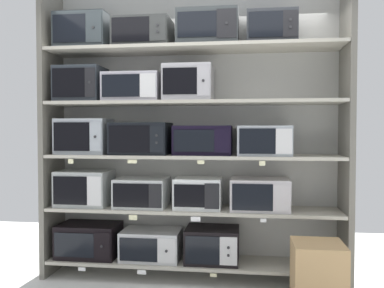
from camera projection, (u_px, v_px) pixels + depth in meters
The scene contains 37 objects.
back_panel at pixel (195, 131), 4.06m from camera, with size 2.91×0.04×2.79m, color #B2B2AD.
upright_left at pixel (52, 131), 4.00m from camera, with size 0.05×0.45×2.79m, color #68645B.
upright_right at pixel (347, 131), 3.63m from camera, with size 0.05×0.45×2.79m, color #68645B.
shelf_0 at pixel (192, 262), 3.86m from camera, with size 2.71×0.45×0.03m, color #ADA899.
microwave_0 at pixel (89, 240), 3.98m from camera, with size 0.57×0.40×0.32m.
microwave_1 at pixel (152, 244), 3.90m from camera, with size 0.55×0.39×0.28m.
microwave_2 at pixel (212, 245), 3.82m from camera, with size 0.49×0.40×0.31m.
price_tag_0 at pixel (82, 269), 3.76m from camera, with size 0.07×0.00×0.03m, color white.
price_tag_1 at pixel (142, 272), 3.69m from camera, with size 0.08×0.00×0.04m, color white.
price_tag_2 at pixel (213, 275), 3.60m from camera, with size 0.06×0.00×0.03m, color beige.
shelf_1 at pixel (192, 209), 3.84m from camera, with size 2.71×0.45×0.03m, color #ADA899.
microwave_3 at pixel (85, 188), 3.97m from camera, with size 0.49×0.39×0.34m.
microwave_4 at pixel (142, 192), 3.89m from camera, with size 0.48×0.39×0.27m.
microwave_5 at pixel (198, 193), 3.82m from camera, with size 0.43×0.37×0.28m.
microwave_6 at pixel (260, 194), 3.75m from camera, with size 0.53×0.40×0.29m.
price_tag_3 at pixel (133, 218), 3.68m from camera, with size 0.08×0.00×0.05m, color beige.
price_tag_4 at pixel (196, 219), 3.60m from camera, with size 0.09×0.00×0.04m, color white.
price_tag_5 at pixel (263, 220), 3.52m from camera, with size 0.05×0.00×0.03m, color white.
shelf_2 at pixel (192, 156), 3.82m from camera, with size 2.71×0.45×0.03m, color #ADA899.
microwave_7 at pixel (84, 136), 3.95m from camera, with size 0.49×0.36×0.34m.
microwave_8 at pixel (141, 139), 3.88m from camera, with size 0.54×0.42×0.30m.
microwave_9 at pixel (203, 140), 3.80m from camera, with size 0.53×0.35×0.27m.
microwave_10 at pixel (264, 141), 3.72m from camera, with size 0.48×0.42×0.27m.
price_tag_6 at pixel (71, 161), 3.74m from camera, with size 0.05×0.00×0.04m, color beige.
price_tag_7 at pixel (132, 162), 3.66m from camera, with size 0.09×0.00×0.03m, color beige.
price_tag_8 at pixel (201, 162), 3.58m from camera, with size 0.06×0.00×0.03m, color beige.
price_tag_9 at pixel (262, 163), 3.51m from camera, with size 0.05×0.00×0.04m, color beige.
shelf_3 at pixel (192, 103), 3.80m from camera, with size 2.71×0.45×0.03m, color #ADA899.
microwave_11 at pixel (81, 85), 3.94m from camera, with size 0.44×0.39×0.33m.
microwave_12 at pixel (134, 88), 3.87m from camera, with size 0.53×0.40×0.26m.
microwave_13 at pixel (189, 84), 3.80m from camera, with size 0.44×0.42×0.33m.
shelf_4 at pixel (192, 49), 3.79m from camera, with size 2.71×0.45×0.03m, color #ADA899.
microwave_14 at pixel (84, 32), 3.92m from camera, with size 0.50×0.35×0.34m.
microwave_15 at pixel (143, 34), 3.84m from camera, with size 0.53×0.40×0.27m.
microwave_16 at pixel (208, 30), 3.76m from camera, with size 0.55×0.42×0.31m.
microwave_17 at pixel (271, 29), 3.68m from camera, with size 0.44×0.38×0.28m.
shipping_carton at pixel (318, 276), 3.18m from camera, with size 0.39×0.39×0.53m, color tan.
Camera 1 is at (0.51, -3.78, 1.40)m, focal length 38.32 mm.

